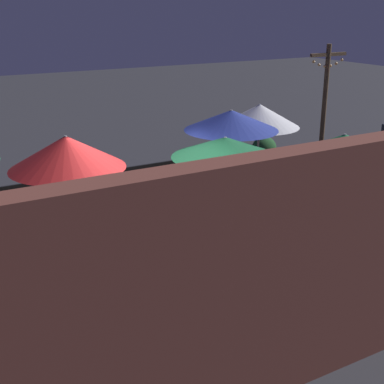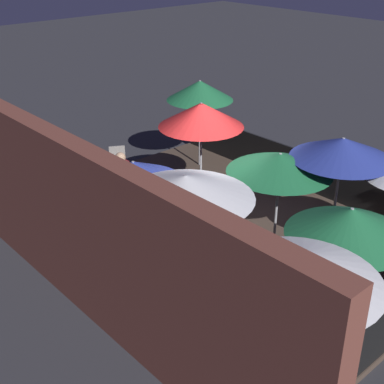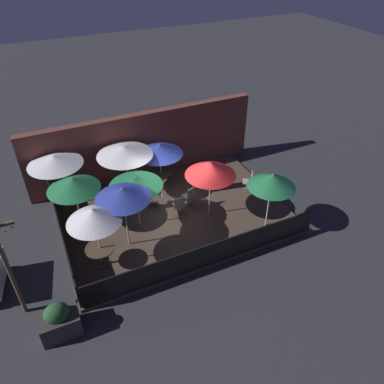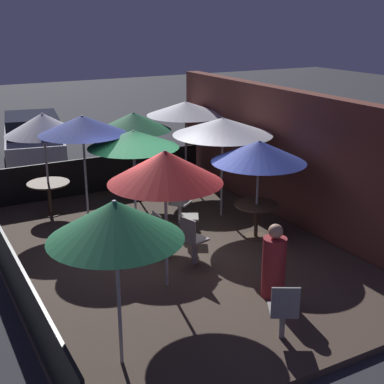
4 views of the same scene
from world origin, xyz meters
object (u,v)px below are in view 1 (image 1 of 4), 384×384
patio_chair_4 (198,252)px  light_post (324,109)px  patio_umbrella_0 (202,207)px  patron_0 (24,294)px  patio_chair_1 (118,254)px  patio_umbrella_3 (231,120)px  patio_umbrella_5 (67,152)px  patio_umbrella_7 (290,174)px  dining_table_1 (257,183)px  patio_chair_0 (245,245)px  patio_umbrella_1 (259,116)px  patio_umbrella_6 (344,146)px  planter_box (263,161)px  patio_umbrella_4 (225,147)px  patio_chair_2 (144,241)px  dining_table_0 (202,292)px

patio_chair_4 → light_post: size_ratio=0.25×
patio_umbrella_0 → patron_0: bearing=-28.6°
light_post → patio_chair_1: bearing=20.3°
patio_umbrella_3 → patio_chair_4: 2.90m
patron_0 → patio_umbrella_5: bearing=130.0°
patio_umbrella_7 → patio_chair_4: (0.75, -1.34, -1.62)m
dining_table_1 → patio_chair_0: size_ratio=1.03×
patio_umbrella_7 → patron_0: size_ratio=1.80×
dining_table_1 → patio_chair_1: (3.98, 1.64, -0.09)m
patio_umbrella_3 → patio_chair_0: 2.65m
patio_umbrella_1 → patio_umbrella_7: 4.03m
patio_umbrella_7 → dining_table_1: patio_umbrella_7 is taller
patio_umbrella_6 → planter_box: (-1.45, -4.26, -1.56)m
patio_umbrella_4 → planter_box: (-3.47, -3.41, -1.61)m
patio_umbrella_6 → patio_chair_4: bearing=-2.6°
patio_chair_0 → patio_umbrella_6: bearing=146.2°
patio_chair_2 → light_post: 6.48m
patio_chair_0 → patio_chair_4: 0.83m
patio_chair_2 → patio_umbrella_7: bearing=34.5°
patio_umbrella_1 → dining_table_0: (3.46, 3.45, -1.56)m
patio_umbrella_3 → patio_umbrella_6: size_ratio=1.13×
dining_table_1 → patio_chair_4: size_ratio=1.07×
patio_chair_2 → patron_0: size_ratio=0.71×
patio_umbrella_6 → patio_chair_4: 3.34m
patron_0 → light_post: 8.87m
patio_umbrella_5 → patio_umbrella_1: bearing=-169.1°
patio_umbrella_1 → patio_umbrella_7: (2.02, 3.48, -0.03)m
patio_umbrella_0 → patio_umbrella_7: patio_umbrella_7 is taller
patio_umbrella_0 → patio_umbrella_5: (1.02, -2.59, 0.28)m
patio_umbrella_6 → patio_chair_1: 4.49m
dining_table_0 → patio_chair_1: size_ratio=0.96×
patio_umbrella_4 → patio_umbrella_6: (-2.02, 0.85, -0.05)m
dining_table_1 → patio_chair_4: patio_chair_4 is taller
patio_umbrella_0 → dining_table_1: patio_umbrella_0 is taller
patio_umbrella_6 → patio_umbrella_7: size_ratio=0.95×
patio_umbrella_6 → patio_chair_1: patio_umbrella_6 is taller
patio_chair_4 → patron_0: 2.87m
patio_chair_0 → planter_box: planter_box is taller
patio_umbrella_4 → patio_umbrella_0: bearing=50.5°
patio_umbrella_0 → patron_0: size_ratio=1.63×
patio_umbrella_3 → patio_chair_1: (2.88, 1.07, -1.73)m
dining_table_1 → patio_umbrella_4: bearing=38.6°
patio_umbrella_1 → dining_table_0: bearing=44.9°
patio_umbrella_4 → patio_chair_1: (2.19, 0.21, -1.47)m
patio_umbrella_1 → patio_umbrella_4: patio_umbrella_1 is taller
patio_umbrella_7 → light_post: light_post is taller
patio_umbrella_3 → dining_table_0: (2.36, 2.89, -1.67)m
patio_umbrella_0 → patio_chair_4: bearing=-117.8°
patio_umbrella_7 → patio_chair_2: size_ratio=2.55×
patio_umbrella_5 → patio_umbrella_6: size_ratio=1.10×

